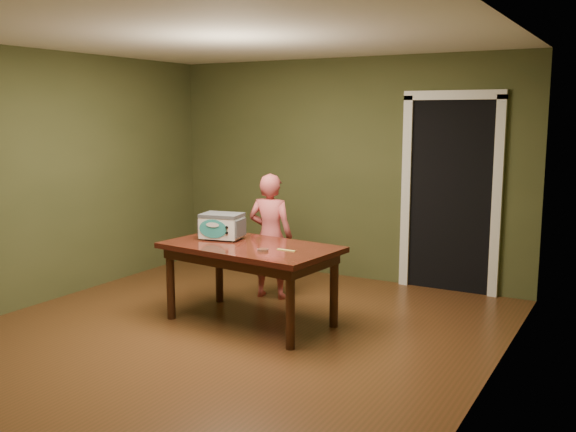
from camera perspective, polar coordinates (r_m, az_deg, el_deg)
The scene contains 8 objects.
floor at distance 5.81m, azimuth -5.70°, elevation -10.60°, with size 5.00×5.00×0.00m, color #593019.
room_shell at distance 5.48m, azimuth -5.99°, elevation 6.46°, with size 4.52×5.02×2.61m.
doorway at distance 7.54m, azimuth 14.84°, elevation 1.95°, with size 1.10×0.66×2.25m.
dining_table at distance 5.98m, azimuth -3.36°, elevation -3.51°, with size 1.68×1.06×0.75m.
toy_oven at distance 6.23m, azimuth -5.90°, elevation -0.82°, with size 0.45×0.34×0.25m.
baking_pan at distance 5.68m, azimuth -2.25°, elevation -3.02°, with size 0.10×0.10×0.02m.
spatula at distance 5.70m, azimuth -0.17°, elevation -3.05°, with size 0.18×0.03×0.01m, color #E7E264.
child at distance 6.81m, azimuth -1.56°, elevation -1.79°, with size 0.49×0.32×1.33m, color #C35052.
Camera 1 is at (3.17, -4.47, 1.95)m, focal length 40.00 mm.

